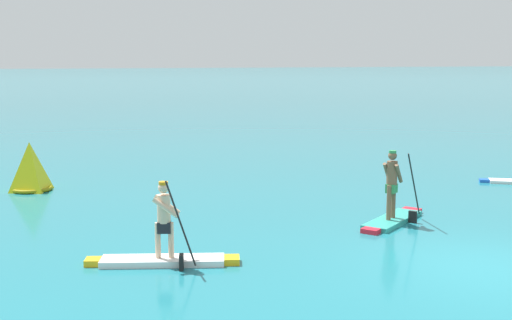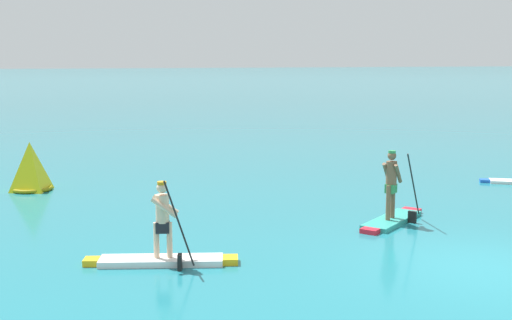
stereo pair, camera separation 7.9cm
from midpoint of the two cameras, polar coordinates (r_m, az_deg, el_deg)
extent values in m
plane|color=#1E727F|center=(13.96, 18.65, -8.59)|extent=(440.00, 440.00, 0.00)
cube|color=white|center=(13.60, -7.79, -8.38)|extent=(2.48, 1.17, 0.13)
cube|color=yellow|center=(13.53, -2.01, -8.38)|extent=(0.39, 0.47, 0.13)
cube|color=yellow|center=(13.79, -13.47, -8.29)|extent=(0.38, 0.42, 0.13)
cylinder|color=beige|center=(13.47, -7.10, -6.68)|extent=(0.11, 0.11, 0.71)
cylinder|color=beige|center=(13.49, -8.19, -6.68)|extent=(0.11, 0.11, 0.71)
cube|color=black|center=(13.41, -7.67, -5.59)|extent=(0.31, 0.28, 0.22)
cylinder|color=beige|center=(13.32, -7.70, -4.07)|extent=(0.26, 0.26, 0.55)
sphere|color=beige|center=(13.24, -7.74, -2.33)|extent=(0.21, 0.21, 0.21)
cylinder|color=orange|center=(13.22, -7.75, -1.93)|extent=(0.18, 0.18, 0.06)
cylinder|color=beige|center=(13.46, -7.43, -3.72)|extent=(0.52, 0.22, 0.42)
cylinder|color=beige|center=(13.16, -7.55, -4.01)|extent=(0.52, 0.22, 0.42)
cylinder|color=black|center=(12.96, -6.30, -5.33)|extent=(0.56, 0.17, 1.66)
cube|color=black|center=(13.17, -6.25, -8.54)|extent=(0.13, 0.21, 0.32)
cube|color=teal|center=(17.06, 11.47, -4.97)|extent=(2.16, 1.93, 0.11)
cube|color=red|center=(18.20, 13.03, -4.16)|extent=(0.51, 0.54, 0.11)
cube|color=red|center=(15.94, 9.68, -5.89)|extent=(0.47, 0.48, 0.11)
cylinder|color=brown|center=(16.97, 11.54, -3.38)|extent=(0.11, 0.11, 0.85)
cylinder|color=brown|center=(16.73, 11.17, -3.55)|extent=(0.11, 0.11, 0.85)
cube|color=#338C4C|center=(16.78, 11.39, -2.35)|extent=(0.34, 0.33, 0.22)
cylinder|color=brown|center=(16.72, 11.43, -1.08)|extent=(0.26, 0.26, 0.57)
sphere|color=brown|center=(16.65, 11.48, 0.35)|extent=(0.21, 0.21, 0.21)
cylinder|color=#338C4C|center=(16.64, 11.49, 0.68)|extent=(0.18, 0.18, 0.06)
cylinder|color=brown|center=(16.82, 11.02, -1.01)|extent=(0.36, 0.32, 0.54)
cylinder|color=brown|center=(16.70, 11.98, -1.11)|extent=(0.36, 0.32, 0.54)
cylinder|color=black|center=(16.93, 13.20, -2.02)|extent=(0.75, 0.65, 1.65)
cube|color=black|center=(17.10, 13.11, -4.73)|extent=(0.19, 0.21, 0.32)
cube|color=blue|center=(23.23, 18.75, -1.65)|extent=(0.43, 0.45, 0.09)
pyramid|color=yellow|center=(21.62, -18.31, -0.50)|extent=(1.33, 1.33, 1.49)
torus|color=olive|center=(21.74, -18.22, -2.28)|extent=(1.24, 1.24, 0.12)
camera|label=1|loc=(0.04, -89.89, 0.02)|focal=47.64mm
camera|label=2|loc=(0.04, 90.11, -0.02)|focal=47.64mm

